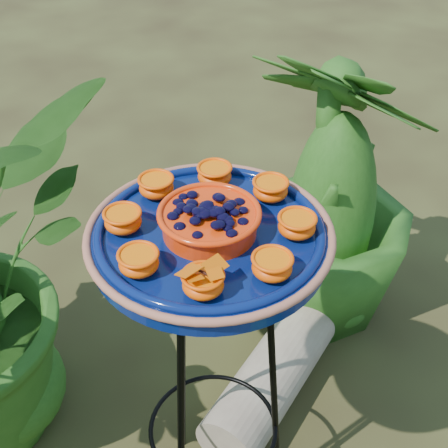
{
  "coord_description": "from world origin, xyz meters",
  "views": [
    {
      "loc": [
        -0.25,
        -0.81,
        1.67
      ],
      "look_at": [
        0.04,
        0.05,
        0.95
      ],
      "focal_mm": 50.0,
      "sensor_mm": 36.0,
      "label": 1
    }
  ],
  "objects": [
    {
      "name": "driftwood_log",
      "position": [
        0.28,
        0.31,
        0.09
      ],
      "size": [
        0.55,
        0.51,
        0.19
      ],
      "primitive_type": "cylinder",
      "rotation": [
        0.0,
        1.57,
        0.71
      ],
      "color": "tan",
      "rests_on": "ground"
    },
    {
      "name": "shrub_back_right",
      "position": [
        0.61,
        0.65,
        0.5
      ],
      "size": [
        0.79,
        0.79,
        1.01
      ],
      "primitive_type": "imported",
      "rotation": [
        0.0,
        0.0,
        2.2
      ],
      "color": "#214F15",
      "rests_on": "ground"
    },
    {
      "name": "feeder_dish",
      "position": [
        0.01,
        0.07,
        0.93
      ],
      "size": [
        0.55,
        0.55,
        0.11
      ],
      "rotation": [
        0.0,
        0.0,
        0.25
      ],
      "color": "#06164F",
      "rests_on": "tripod_stand"
    },
    {
      "name": "tripod_stand",
      "position": [
        0.01,
        0.07,
        0.54
      ],
      "size": [
        0.39,
        0.39,
        0.89
      ],
      "rotation": [
        0.0,
        0.0,
        0.25
      ],
      "color": "black",
      "rests_on": "ground"
    }
  ]
}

